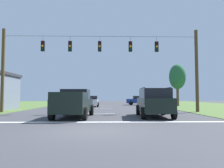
# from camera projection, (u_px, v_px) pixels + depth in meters

# --- Properties ---
(ground_plane) EXTENTS (120.00, 120.00, 0.00)m
(ground_plane) POSITION_uv_depth(u_px,v_px,m) (94.00, 131.00, 9.20)
(ground_plane) COLOR #3D3D42
(stop_bar_stripe) EXTENTS (15.01, 0.45, 0.01)m
(stop_bar_stripe) POSITION_uv_depth(u_px,v_px,m) (97.00, 122.00, 12.24)
(stop_bar_stripe) COLOR white
(stop_bar_stripe) RESTS_ON ground
(lane_dash_0) EXTENTS (2.50, 0.15, 0.01)m
(lane_dash_0) POSITION_uv_depth(u_px,v_px,m) (100.00, 114.00, 18.23)
(lane_dash_0) COLOR white
(lane_dash_0) RESTS_ON ground
(lane_dash_1) EXTENTS (2.50, 0.15, 0.01)m
(lane_dash_1) POSITION_uv_depth(u_px,v_px,m) (102.00, 108.00, 26.17)
(lane_dash_1) COLOR white
(lane_dash_1) RESTS_ON ground
(lane_dash_2) EXTENTS (2.50, 0.15, 0.01)m
(lane_dash_2) POSITION_uv_depth(u_px,v_px,m) (103.00, 106.00, 32.84)
(lane_dash_2) COLOR white
(lane_dash_2) RESTS_ON ground
(overhead_signal_span) EXTENTS (18.16, 0.31, 7.66)m
(overhead_signal_span) POSITION_uv_depth(u_px,v_px,m) (101.00, 65.00, 20.07)
(overhead_signal_span) COLOR #503C24
(overhead_signal_span) RESTS_ON ground
(pickup_truck) EXTENTS (2.47, 5.48, 1.95)m
(pickup_truck) POSITION_uv_depth(u_px,v_px,m) (74.00, 103.00, 15.13)
(pickup_truck) COLOR black
(pickup_truck) RESTS_ON ground
(suv_black) EXTENTS (2.39, 4.88, 2.05)m
(suv_black) POSITION_uv_depth(u_px,v_px,m) (154.00, 102.00, 15.45)
(suv_black) COLOR black
(suv_black) RESTS_ON ground
(distant_car_crossing_white) EXTENTS (2.08, 4.33, 1.52)m
(distant_car_crossing_white) POSITION_uv_depth(u_px,v_px,m) (92.00, 101.00, 30.80)
(distant_car_crossing_white) COLOR silver
(distant_car_crossing_white) RESTS_ON ground
(distant_car_oncoming) EXTENTS (4.40, 2.22, 1.52)m
(distant_car_oncoming) POSITION_uv_depth(u_px,v_px,m) (139.00, 100.00, 36.41)
(distant_car_oncoming) COLOR navy
(distant_car_oncoming) RESTS_ON ground
(tree_roadside_right) EXTENTS (2.41, 2.41, 6.18)m
(tree_roadside_right) POSITION_uv_depth(u_px,v_px,m) (177.00, 77.00, 32.08)
(tree_roadside_right) COLOR brown
(tree_roadside_right) RESTS_ON ground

